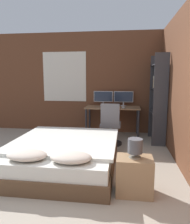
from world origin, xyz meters
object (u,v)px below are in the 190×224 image
object	(u,v)px
computer_mouse	(123,108)
office_chair	(110,128)
keyboard	(112,108)
monitor_left	(103,97)
bedside_lamp	(135,146)
bed	(64,154)
nightstand	(134,176)
monitor_right	(123,97)
desk	(113,110)
bookshelf	(159,94)

from	to	relation	value
computer_mouse	office_chair	world-z (taller)	office_chair
keyboard	office_chair	size ratio (longest dim) A/B	0.39
monitor_left	bedside_lamp	bearing A→B (deg)	-76.73
bed	bedside_lamp	bearing A→B (deg)	-31.04
nightstand	office_chair	distance (m)	2.11
monitor_right	keyboard	distance (m)	0.56
bed	bedside_lamp	xyz separation A→B (m)	(1.13, -0.68, 0.41)
keyboard	office_chair	xyz separation A→B (m)	(0.00, -0.60, -0.37)
desk	monitor_right	size ratio (longest dim) A/B	2.74
desk	office_chair	world-z (taller)	office_chair
monitor_left	keyboard	world-z (taller)	monitor_left
monitor_right	computer_mouse	world-z (taller)	monitor_right
bedside_lamp	monitor_right	distance (m)	3.11
desk	bookshelf	distance (m)	1.25
nightstand	monitor_right	bearing A→B (deg)	93.52
bed	bedside_lamp	distance (m)	1.38
computer_mouse	bedside_lamp	bearing A→B (deg)	-86.03
nightstand	keyboard	world-z (taller)	keyboard
monitor_left	bookshelf	xyz separation A→B (m)	(1.33, -0.68, 0.16)
desk	keyboard	distance (m)	0.24
bedside_lamp	computer_mouse	xyz separation A→B (m)	(-0.18, 2.65, 0.13)
bed	keyboard	distance (m)	2.14
monitor_right	desk	bearing A→B (deg)	-140.64
office_chair	bookshelf	size ratio (longest dim) A/B	0.47
bedside_lamp	computer_mouse	world-z (taller)	computer_mouse
bookshelf	monitor_right	bearing A→B (deg)	139.47
nightstand	bedside_lamp	world-z (taller)	bedside_lamp
bed	desk	world-z (taller)	desk
nightstand	desk	size ratio (longest dim) A/B	0.35
desk	bedside_lamp	bearing A→B (deg)	-80.90
computer_mouse	monitor_right	bearing A→B (deg)	90.80
bookshelf	bedside_lamp	bearing A→B (deg)	-104.17
bed	monitor_left	bearing A→B (deg)	80.56
monitor_left	monitor_right	bearing A→B (deg)	0.00
bookshelf	monitor_left	bearing A→B (deg)	152.97
bed	monitor_right	bearing A→B (deg)	68.71
nightstand	desk	xyz separation A→B (m)	(-0.46, 2.86, 0.41)
nightstand	monitor_left	size ratio (longest dim) A/B	0.97
keyboard	computer_mouse	world-z (taller)	computer_mouse
monitor_right	computer_mouse	xyz separation A→B (m)	(0.01, -0.44, -0.21)
bed	computer_mouse	bearing A→B (deg)	64.38
bedside_lamp	monitor_left	world-z (taller)	monitor_left
nightstand	bedside_lamp	distance (m)	0.39
bedside_lamp	monitor_right	size ratio (longest dim) A/B	0.49
bed	desk	distance (m)	2.32
bedside_lamp	monitor_left	bearing A→B (deg)	103.27
nightstand	monitor_left	bearing A→B (deg)	103.27
bedside_lamp	office_chair	size ratio (longest dim) A/B	0.26
nightstand	monitor_right	distance (m)	3.18
computer_mouse	monitor_left	bearing A→B (deg)	141.18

